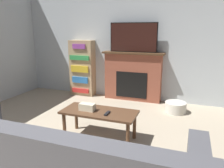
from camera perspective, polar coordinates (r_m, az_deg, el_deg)
name	(u,v)px	position (r m, az deg, el deg)	size (l,w,h in m)	color
wall_back	(135,39)	(4.89, 6.08, 11.73)	(6.36, 0.06, 2.70)	silver
fireplace	(133,76)	(4.85, 5.42, 2.06)	(1.35, 0.28, 1.07)	brown
tv	(133,37)	(4.73, 5.60, 12.01)	(1.02, 0.03, 0.62)	black
coffee_table	(99,115)	(3.13, -3.35, -8.06)	(1.07, 0.47, 0.42)	brown
tissue_box	(87,107)	(3.14, -6.47, -5.98)	(0.22, 0.12, 0.10)	beige
remote_control	(107,113)	(3.00, -1.28, -7.67)	(0.04, 0.15, 0.02)	black
bookshelf	(82,68)	(5.25, -7.74, 4.14)	(0.58, 0.29, 1.30)	tan
storage_basket	(175,107)	(4.36, 16.25, -5.85)	(0.40, 0.40, 0.20)	silver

